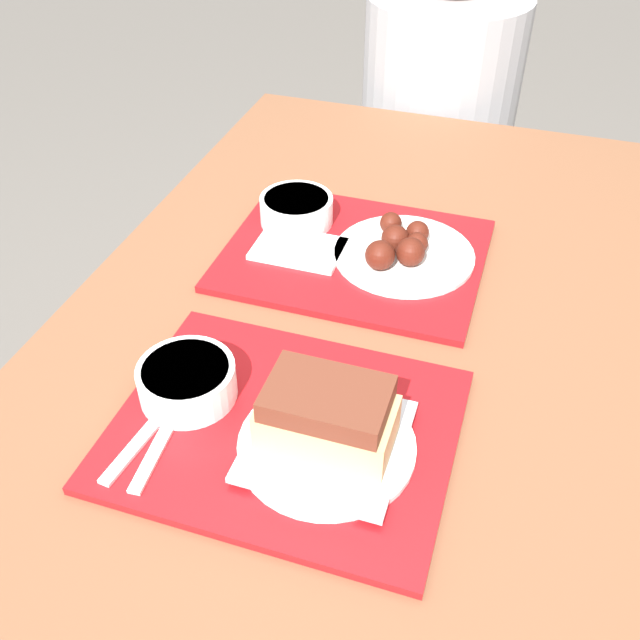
{
  "coord_description": "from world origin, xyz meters",
  "views": [
    {
      "loc": [
        0.21,
        -0.73,
        1.4
      ],
      "look_at": [
        -0.03,
        -0.01,
        0.76
      ],
      "focal_mm": 40.0,
      "sensor_mm": 36.0,
      "label": 1
    }
  ],
  "objects_px": {
    "bowl_coleslaw_near": "(187,380)",
    "wings_plate_far": "(402,249)",
    "bowl_coleslaw_far": "(296,208)",
    "person_seated_across": "(441,84)",
    "brisket_sandwich_plate": "(327,426)",
    "tray_near": "(285,429)",
    "tray_far": "(354,255)"
  },
  "relations": [
    {
      "from": "person_seated_across",
      "to": "tray_near",
      "type": "bearing_deg",
      "value": -88.75
    },
    {
      "from": "tray_far",
      "to": "wings_plate_far",
      "type": "xyz_separation_m",
      "value": [
        0.08,
        0.01,
        0.02
      ]
    },
    {
      "from": "bowl_coleslaw_far",
      "to": "person_seated_across",
      "type": "height_order",
      "value": "person_seated_across"
    },
    {
      "from": "bowl_coleslaw_near",
      "to": "wings_plate_far",
      "type": "xyz_separation_m",
      "value": [
        0.19,
        0.38,
        -0.01
      ]
    },
    {
      "from": "tray_far",
      "to": "bowl_coleslaw_near",
      "type": "xyz_separation_m",
      "value": [
        -0.11,
        -0.38,
        0.03
      ]
    },
    {
      "from": "tray_near",
      "to": "tray_far",
      "type": "relative_size",
      "value": 1.0
    },
    {
      "from": "brisket_sandwich_plate",
      "to": "person_seated_across",
      "type": "height_order",
      "value": "person_seated_across"
    },
    {
      "from": "bowl_coleslaw_near",
      "to": "tray_near",
      "type": "bearing_deg",
      "value": -4.98
    },
    {
      "from": "tray_near",
      "to": "person_seated_across",
      "type": "distance_m",
      "value": 1.19
    },
    {
      "from": "brisket_sandwich_plate",
      "to": "wings_plate_far",
      "type": "xyz_separation_m",
      "value": [
        -0.0,
        0.41,
        -0.02
      ]
    },
    {
      "from": "tray_near",
      "to": "bowl_coleslaw_near",
      "type": "distance_m",
      "value": 0.14
    },
    {
      "from": "bowl_coleslaw_near",
      "to": "person_seated_across",
      "type": "bearing_deg",
      "value": 84.73
    },
    {
      "from": "tray_near",
      "to": "bowl_coleslaw_near",
      "type": "xyz_separation_m",
      "value": [
        -0.13,
        0.01,
        0.03
      ]
    },
    {
      "from": "tray_far",
      "to": "brisket_sandwich_plate",
      "type": "relative_size",
      "value": 1.94
    },
    {
      "from": "tray_near",
      "to": "wings_plate_far",
      "type": "bearing_deg",
      "value": 82.07
    },
    {
      "from": "tray_near",
      "to": "bowl_coleslaw_near",
      "type": "bearing_deg",
      "value": 175.02
    },
    {
      "from": "tray_far",
      "to": "person_seated_across",
      "type": "relative_size",
      "value": 0.59
    },
    {
      "from": "bowl_coleslaw_far",
      "to": "person_seated_across",
      "type": "bearing_deg",
      "value": 81.27
    },
    {
      "from": "brisket_sandwich_plate",
      "to": "bowl_coleslaw_far",
      "type": "bearing_deg",
      "value": 113.5
    },
    {
      "from": "person_seated_across",
      "to": "brisket_sandwich_plate",
      "type": "bearing_deg",
      "value": -85.95
    },
    {
      "from": "tray_near",
      "to": "brisket_sandwich_plate",
      "type": "relative_size",
      "value": 1.94
    },
    {
      "from": "wings_plate_far",
      "to": "bowl_coleslaw_near",
      "type": "bearing_deg",
      "value": -116.37
    },
    {
      "from": "tray_far",
      "to": "person_seated_across",
      "type": "xyz_separation_m",
      "value": [
        -0.0,
        0.81,
        -0.02
      ]
    },
    {
      "from": "bowl_coleslaw_near",
      "to": "brisket_sandwich_plate",
      "type": "bearing_deg",
      "value": -8.31
    },
    {
      "from": "bowl_coleslaw_near",
      "to": "wings_plate_far",
      "type": "height_order",
      "value": "wings_plate_far"
    },
    {
      "from": "bowl_coleslaw_far",
      "to": "person_seated_across",
      "type": "relative_size",
      "value": 0.18
    },
    {
      "from": "bowl_coleslaw_far",
      "to": "bowl_coleslaw_near",
      "type": "bearing_deg",
      "value": -89.21
    },
    {
      "from": "wings_plate_far",
      "to": "person_seated_across",
      "type": "relative_size",
      "value": 0.32
    },
    {
      "from": "tray_far",
      "to": "bowl_coleslaw_far",
      "type": "xyz_separation_m",
      "value": [
        -0.12,
        0.06,
        0.03
      ]
    },
    {
      "from": "tray_near",
      "to": "person_seated_across",
      "type": "relative_size",
      "value": 0.59
    },
    {
      "from": "brisket_sandwich_plate",
      "to": "person_seated_across",
      "type": "xyz_separation_m",
      "value": [
        -0.09,
        1.21,
        -0.06
      ]
    },
    {
      "from": "tray_far",
      "to": "bowl_coleslaw_near",
      "type": "bearing_deg",
      "value": -106.84
    }
  ]
}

